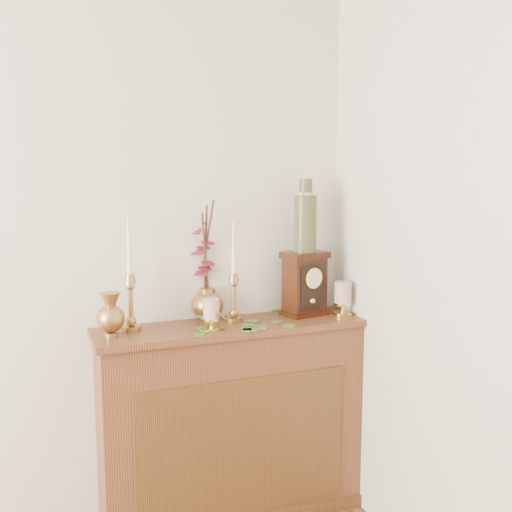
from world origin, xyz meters
name	(u,v)px	position (x,y,z in m)	size (l,w,h in m)	color
console_shelf	(233,427)	(1.40, 2.10, 0.44)	(1.24, 0.34, 0.93)	brown
candlestick_left	(130,293)	(0.96, 2.14, 1.10)	(0.08, 0.08, 0.51)	tan
candlestick_center	(234,289)	(1.42, 2.13, 1.08)	(0.08, 0.08, 0.46)	tan
bud_vase	(111,315)	(0.86, 2.07, 1.02)	(0.12, 0.12, 0.19)	tan
ginger_jar	(203,265)	(1.31, 2.24, 1.18)	(0.23, 0.24, 0.56)	tan
pillar_candle_left	(211,313)	(1.28, 2.01, 1.01)	(0.08, 0.08, 0.15)	#E2C34F
pillar_candle_right	(343,297)	(1.94, 2.05, 1.02)	(0.09, 0.09, 0.17)	#E2C34F
ivy_garland	(244,324)	(1.43, 2.03, 0.94)	(0.43, 0.20, 0.08)	#3E6B29
mantel_clock	(305,284)	(1.78, 2.13, 1.08)	(0.23, 0.18, 0.30)	black
ceramic_vase	(305,219)	(1.78, 2.14, 1.39)	(0.11, 0.11, 0.34)	#1C3828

